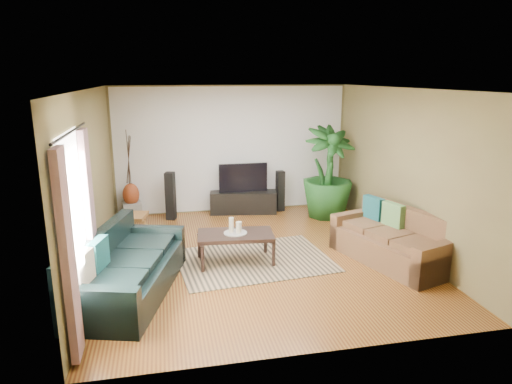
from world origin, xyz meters
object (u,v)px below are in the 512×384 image
object	(u,v)px
television	(243,178)
vase	(131,194)
sofa_right	(391,237)
side_table	(132,229)
speaker_right	(280,191)
potted_plant	(328,172)
pedestal	(132,211)
speaker_left	(171,196)
sofa_left	(129,264)
coffee_table	(236,248)
tv_stand	(243,202)

from	to	relation	value
television	vase	bearing A→B (deg)	180.00
sofa_right	side_table	size ratio (longest dim) A/B	3.72
speaker_right	potted_plant	distance (m)	1.16
pedestal	speaker_left	bearing A→B (deg)	-10.77
sofa_left	coffee_table	distance (m)	1.76
tv_stand	television	distance (m)	0.54
pedestal	sofa_right	bearing A→B (deg)	-36.97
sofa_right	vase	bearing A→B (deg)	-144.87
sofa_right	coffee_table	xyz separation A→B (m)	(-2.41, 0.48, -0.18)
potted_plant	coffee_table	bearing A→B (deg)	-138.03
pedestal	coffee_table	bearing A→B (deg)	-56.65
sofa_left	vase	xyz separation A→B (m)	(-0.16, 3.41, 0.11)
television	pedestal	size ratio (longest dim) A/B	2.85
television	potted_plant	world-z (taller)	potted_plant
vase	pedestal	bearing A→B (deg)	0.00
television	side_table	xyz separation A→B (m)	(-2.25, -1.42, -0.52)
vase	speaker_right	bearing A→B (deg)	0.00
sofa_right	potted_plant	distance (m)	2.58
tv_stand	side_table	bearing A→B (deg)	-138.81
coffee_table	speaker_left	size ratio (longest dim) A/B	1.20
vase	tv_stand	bearing A→B (deg)	0.00
television	side_table	size ratio (longest dim) A/B	1.98
coffee_table	pedestal	bearing A→B (deg)	128.96
potted_plant	sofa_left	bearing A→B (deg)	-143.89
side_table	television	bearing A→B (deg)	32.25
tv_stand	side_table	distance (m)	2.66
television	vase	xyz separation A→B (m)	(-2.33, 0.00, -0.25)
vase	side_table	bearing A→B (deg)	-86.52
pedestal	vase	size ratio (longest dim) A/B	0.78
sofa_right	coffee_table	size ratio (longest dim) A/B	1.65
coffee_table	potted_plant	size ratio (longest dim) A/B	0.62
tv_stand	speaker_right	xyz separation A→B (m)	(0.82, 0.00, 0.21)
speaker_right	vase	world-z (taller)	speaker_right
sofa_left	tv_stand	world-z (taller)	sofa_left
tv_stand	vase	distance (m)	2.35
speaker_left	pedestal	size ratio (longest dim) A/B	2.71
coffee_table	potted_plant	world-z (taller)	potted_plant
coffee_table	side_table	distance (m)	2.06
speaker_right	speaker_left	bearing A→B (deg)	176.81
speaker_left	potted_plant	xyz separation A→B (m)	(3.21, -0.45, 0.45)
sofa_right	vase	size ratio (longest dim) A/B	4.19
coffee_table	side_table	xyz separation A→B (m)	(-1.65, 1.22, 0.02)
speaker_left	sofa_left	bearing A→B (deg)	-82.66
speaker_right	coffee_table	bearing A→B (deg)	-125.05
speaker_left	vase	size ratio (longest dim) A/B	2.12
sofa_left	television	size ratio (longest dim) A/B	2.22
potted_plant	pedestal	distance (m)	4.12
sofa_left	side_table	bearing A→B (deg)	18.27
tv_stand	side_table	size ratio (longest dim) A/B	2.69
speaker_left	side_table	distance (m)	1.47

